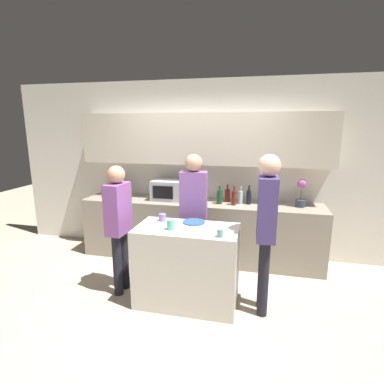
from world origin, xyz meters
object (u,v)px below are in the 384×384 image
object	(u,v)px
person_center	(266,221)
bottle_1	(227,195)
cup_1	(171,225)
person_left	(119,220)
bottle_3	(240,197)
plate_on_island	(194,222)
person_right	(194,207)
toaster	(118,191)
bottle_0	(219,197)
cup_0	(163,217)
microwave	(170,190)
bottle_2	(234,198)
cup_2	(220,233)
bottle_4	(249,197)
potted_plant	(301,193)

from	to	relation	value
person_center	bottle_1	bearing A→B (deg)	21.62
cup_1	person_left	xyz separation A→B (m)	(-0.70, 0.15, -0.04)
bottle_3	person_center	xyz separation A→B (m)	(0.35, -1.21, 0.04)
plate_on_island	person_right	size ratio (longest dim) A/B	0.16
toaster	plate_on_island	xyz separation A→B (m)	(1.49, -1.07, -0.07)
bottle_0	cup_0	xyz separation A→B (m)	(-0.54, -0.99, -0.05)
cup_1	person_right	xyz separation A→B (m)	(0.10, 0.66, 0.03)
microwave	bottle_1	bearing A→B (deg)	3.59
cup_0	person_center	world-z (taller)	person_center
plate_on_island	bottle_0	bearing A→B (deg)	80.57
bottle_2	plate_on_island	bearing A→B (deg)	-111.44
bottle_0	cup_2	xyz separation A→B (m)	(0.20, -1.36, -0.05)
bottle_4	person_left	size ratio (longest dim) A/B	0.18
bottle_3	cup_2	bearing A→B (deg)	-93.91
cup_1	person_right	bearing A→B (deg)	81.39
microwave	cup_2	world-z (taller)	microwave
cup_1	bottle_2	bearing A→B (deg)	65.60
bottle_3	cup_0	size ratio (longest dim) A/B	2.96
cup_0	person_right	size ratio (longest dim) A/B	0.05
bottle_1	person_right	world-z (taller)	person_right
potted_plant	bottle_2	xyz separation A→B (m)	(-0.92, -0.11, -0.09)
bottle_2	person_center	size ratio (longest dim) A/B	0.16
plate_on_island	person_left	xyz separation A→B (m)	(-0.88, -0.13, 0.01)
plate_on_island	person_right	bearing A→B (deg)	103.30
bottle_4	person_right	distance (m)	0.95
bottle_4	person_left	xyz separation A→B (m)	(-1.46, -1.19, -0.08)
bottle_1	bottle_3	world-z (taller)	bottle_1
bottle_2	person_left	distance (m)	1.66
bottle_2	cup_1	xyz separation A→B (m)	(-0.56, -1.24, -0.04)
bottle_3	cup_1	size ratio (longest dim) A/B	2.32
cup_0	person_center	size ratio (longest dim) A/B	0.05
potted_plant	person_center	world-z (taller)	person_center
bottle_0	plate_on_island	distance (m)	0.99
bottle_3	cup_0	distance (m)	1.35
microwave	plate_on_island	bearing A→B (deg)	-59.81
bottle_2	cup_1	distance (m)	1.36
cup_0	potted_plant	bearing A→B (deg)	32.97
bottle_4	cup_1	bearing A→B (deg)	-119.81
bottle_2	bottle_0	bearing A→B (deg)	173.43
person_center	person_right	bearing A→B (deg)	57.54
bottle_3	person_right	size ratio (longest dim) A/B	0.15
toaster	person_right	bearing A→B (deg)	-26.32
cup_2	bottle_0	bearing A→B (deg)	98.32
toaster	person_left	world-z (taller)	person_left
bottle_0	plate_on_island	size ratio (longest dim) A/B	1.03
microwave	potted_plant	bearing A→B (deg)	0.05
potted_plant	plate_on_island	size ratio (longest dim) A/B	1.52
plate_on_island	toaster	bearing A→B (deg)	144.35
person_center	bottle_4	bearing A→B (deg)	9.23
microwave	person_right	xyz separation A→B (m)	(0.53, -0.69, -0.05)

